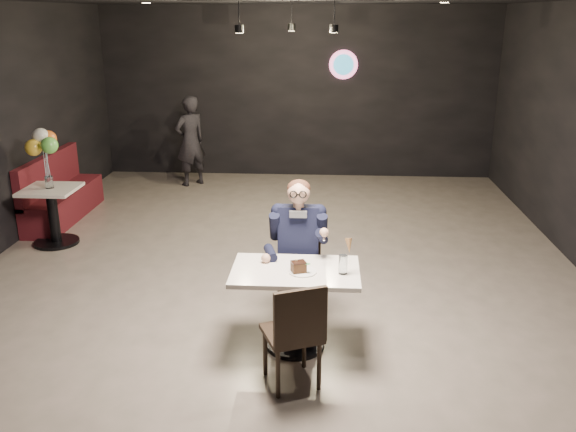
# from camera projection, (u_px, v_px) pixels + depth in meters

# --- Properties ---
(floor) EXTENTS (9.00, 9.00, 0.00)m
(floor) POSITION_uv_depth(u_px,v_px,m) (278.00, 271.00, 7.07)
(floor) COLOR gray
(floor) RESTS_ON ground
(wall_sign) EXTENTS (0.50, 0.06, 0.50)m
(wall_sign) POSITION_uv_depth(u_px,v_px,m) (343.00, 65.00, 10.63)
(wall_sign) COLOR pink
(wall_sign) RESTS_ON floor
(pendant_lights) EXTENTS (1.40, 1.20, 0.36)m
(pendant_lights) POSITION_uv_depth(u_px,v_px,m) (289.00, 11.00, 8.06)
(pendant_lights) COLOR black
(pendant_lights) RESTS_ON floor
(main_table) EXTENTS (1.10, 0.70, 0.75)m
(main_table) POSITION_uv_depth(u_px,v_px,m) (295.00, 309.00, 5.36)
(main_table) COLOR white
(main_table) RESTS_ON floor
(chair_far) EXTENTS (0.42, 0.46, 0.92)m
(chair_far) POSITION_uv_depth(u_px,v_px,m) (298.00, 274.00, 5.85)
(chair_far) COLOR black
(chair_far) RESTS_ON floor
(chair_near) EXTENTS (0.56, 0.59, 0.92)m
(chair_near) POSITION_uv_depth(u_px,v_px,m) (292.00, 331.00, 4.81)
(chair_near) COLOR black
(chair_near) RESTS_ON floor
(seated_man) EXTENTS (0.60, 0.80, 1.44)m
(seated_man) POSITION_uv_depth(u_px,v_px,m) (298.00, 249.00, 5.77)
(seated_man) COLOR black
(seated_man) RESTS_ON floor
(dessert_plate) EXTENTS (0.24, 0.24, 0.01)m
(dessert_plate) POSITION_uv_depth(u_px,v_px,m) (303.00, 272.00, 5.18)
(dessert_plate) COLOR white
(dessert_plate) RESTS_ON main_table
(cake_slice) EXTENTS (0.14, 0.13, 0.08)m
(cake_slice) POSITION_uv_depth(u_px,v_px,m) (299.00, 267.00, 5.15)
(cake_slice) COLOR black
(cake_slice) RESTS_ON dessert_plate
(mint_leaf) EXTENTS (0.06, 0.04, 0.01)m
(mint_leaf) POSITION_uv_depth(u_px,v_px,m) (307.00, 264.00, 5.12)
(mint_leaf) COLOR #297E3A
(mint_leaf) RESTS_ON cake_slice
(sundae_glass) EXTENTS (0.07, 0.07, 0.17)m
(sundae_glass) POSITION_uv_depth(u_px,v_px,m) (343.00, 264.00, 5.13)
(sundae_glass) COLOR silver
(sundae_glass) RESTS_ON main_table
(wafer_cone) EXTENTS (0.08, 0.08, 0.13)m
(wafer_cone) POSITION_uv_depth(u_px,v_px,m) (349.00, 246.00, 5.10)
(wafer_cone) COLOR #B18B48
(wafer_cone) RESTS_ON sundae_glass
(booth_bench) EXTENTS (0.47, 1.88, 0.94)m
(booth_bench) POSITION_uv_depth(u_px,v_px,m) (62.00, 188.00, 8.75)
(booth_bench) COLOR #430E19
(booth_bench) RESTS_ON floor
(side_table) EXTENTS (0.65, 0.65, 0.82)m
(side_table) POSITION_uv_depth(u_px,v_px,m) (53.00, 214.00, 7.80)
(side_table) COLOR white
(side_table) RESTS_ON floor
(balloon_vase) EXTENTS (0.10, 0.10, 0.15)m
(balloon_vase) POSITION_uv_depth(u_px,v_px,m) (49.00, 182.00, 7.67)
(balloon_vase) COLOR silver
(balloon_vase) RESTS_ON side_table
(balloon_bunch) EXTENTS (0.38, 0.38, 0.62)m
(balloon_bunch) POSITION_uv_depth(u_px,v_px,m) (45.00, 152.00, 7.55)
(balloon_bunch) COLOR gold
(balloon_bunch) RESTS_ON balloon_vase
(passerby) EXTENTS (0.66, 0.65, 1.54)m
(passerby) POSITION_uv_depth(u_px,v_px,m) (190.00, 141.00, 10.43)
(passerby) COLOR black
(passerby) RESTS_ON floor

